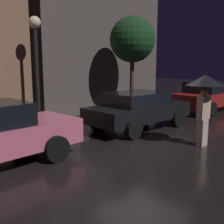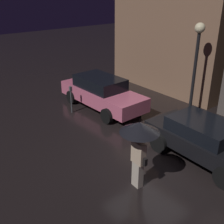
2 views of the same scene
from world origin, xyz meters
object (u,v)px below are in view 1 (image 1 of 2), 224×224
parked_car_black (138,109)px  parked_car_red (208,96)px  pedestrian_with_umbrella (205,89)px  street_lamp_near (36,49)px

parked_car_black → parked_car_red: parked_car_red is taller
parked_car_black → pedestrian_with_umbrella: bearing=-95.4°
pedestrian_with_umbrella → street_lamp_near: street_lamp_near is taller
parked_car_red → pedestrian_with_umbrella: bearing=-155.2°
parked_car_black → street_lamp_near: street_lamp_near is taller
pedestrian_with_umbrella → street_lamp_near: size_ratio=0.52×
pedestrian_with_umbrella → street_lamp_near: (-2.24, 5.50, 1.23)m
parked_car_red → street_lamp_near: (-8.12, 2.72, 2.14)m
parked_car_black → parked_car_red: bearing=1.7°
parked_car_black → street_lamp_near: bearing=135.3°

